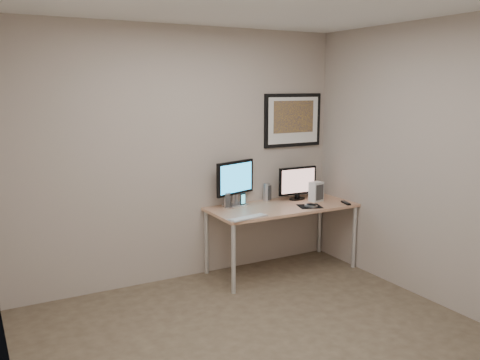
% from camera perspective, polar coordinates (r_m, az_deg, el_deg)
% --- Properties ---
extents(floor, '(3.60, 3.60, 0.00)m').
position_cam_1_polar(floor, '(4.18, 3.26, -18.06)').
color(floor, '#483C2D').
rests_on(floor, ground).
extents(room, '(3.60, 3.60, 3.60)m').
position_cam_1_polar(room, '(4.08, 0.14, 5.49)').
color(room, white).
rests_on(room, ground).
extents(desk, '(1.60, 0.70, 0.73)m').
position_cam_1_polar(desk, '(5.52, 4.73, -3.56)').
color(desk, '#946348').
rests_on(desk, floor).
extents(framed_art, '(0.75, 0.04, 0.60)m').
position_cam_1_polar(framed_art, '(5.84, 5.95, 6.71)').
color(framed_art, black).
rests_on(framed_art, room).
extents(monitor_large, '(0.52, 0.24, 0.48)m').
position_cam_1_polar(monitor_large, '(5.44, -0.53, -0.12)').
color(monitor_large, silver).
rests_on(monitor_large, desk).
extents(monitor_tv, '(0.48, 0.12, 0.38)m').
position_cam_1_polar(monitor_tv, '(5.77, 6.48, -0.26)').
color(monitor_tv, black).
rests_on(monitor_tv, desk).
extents(speaker_left, '(0.08, 0.08, 0.17)m').
position_cam_1_polar(speaker_left, '(5.36, -1.45, -2.30)').
color(speaker_left, silver).
rests_on(speaker_left, desk).
extents(speaker_right, '(0.10, 0.10, 0.20)m').
position_cam_1_polar(speaker_right, '(5.71, 3.02, -1.39)').
color(speaker_right, silver).
rests_on(speaker_right, desk).
extents(phone_dock, '(0.08, 0.08, 0.14)m').
position_cam_1_polar(phone_dock, '(5.44, 0.32, -2.23)').
color(phone_dock, black).
rests_on(phone_dock, desk).
extents(keyboard, '(0.43, 0.18, 0.01)m').
position_cam_1_polar(keyboard, '(4.97, 0.93, -4.23)').
color(keyboard, '#BAB9BE').
rests_on(keyboard, desk).
extents(mousepad, '(0.29, 0.28, 0.00)m').
position_cam_1_polar(mousepad, '(5.50, 7.83, -2.94)').
color(mousepad, black).
rests_on(mousepad, desk).
extents(mouse, '(0.10, 0.13, 0.04)m').
position_cam_1_polar(mouse, '(5.47, 7.98, -2.79)').
color(mouse, black).
rests_on(mouse, mousepad).
extents(remote, '(0.09, 0.17, 0.02)m').
position_cam_1_polar(remote, '(5.70, 11.80, -2.51)').
color(remote, black).
rests_on(remote, desk).
extents(fan_unit, '(0.16, 0.13, 0.22)m').
position_cam_1_polar(fan_unit, '(5.74, 8.55, -1.29)').
color(fan_unit, silver).
rests_on(fan_unit, desk).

